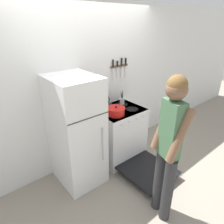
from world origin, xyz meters
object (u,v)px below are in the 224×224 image
object	(u,v)px
tea_kettle	(106,106)
person	(169,145)
dutch_oven_pot	(116,111)
utensil_jar	(122,100)
stove_range	(120,135)
refrigerator	(76,132)

from	to	relation	value
tea_kettle	person	distance (m)	1.39
dutch_oven_pot	utensil_jar	size ratio (longest dim) A/B	1.30
dutch_oven_pot	stove_range	bearing A→B (deg)	27.83
utensil_jar	tea_kettle	bearing A→B (deg)	-179.07
dutch_oven_pot	tea_kettle	size ratio (longest dim) A/B	1.36
stove_range	refrigerator	bearing A→B (deg)	179.27
stove_range	person	xyz separation A→B (m)	(-0.36, -1.20, 0.57)
dutch_oven_pot	tea_kettle	world-z (taller)	tea_kettle
refrigerator	dutch_oven_pot	distance (m)	0.68
person	tea_kettle	bearing A→B (deg)	7.97
tea_kettle	person	xyz separation A→B (m)	(-0.20, -1.37, 0.03)
stove_range	utensil_jar	size ratio (longest dim) A/B	5.59
dutch_oven_pot	tea_kettle	xyz separation A→B (m)	(0.01, 0.26, 0.00)
refrigerator	dutch_oven_pot	world-z (taller)	refrigerator
tea_kettle	utensil_jar	distance (m)	0.36
stove_range	utensil_jar	distance (m)	0.60
refrigerator	utensil_jar	bearing A→B (deg)	9.21
refrigerator	tea_kettle	xyz separation A→B (m)	(0.67, 0.16, 0.18)
stove_range	utensil_jar	bearing A→B (deg)	42.23
dutch_oven_pot	person	xyz separation A→B (m)	(-0.19, -1.11, 0.04)
stove_range	tea_kettle	distance (m)	0.58
tea_kettle	person	world-z (taller)	person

